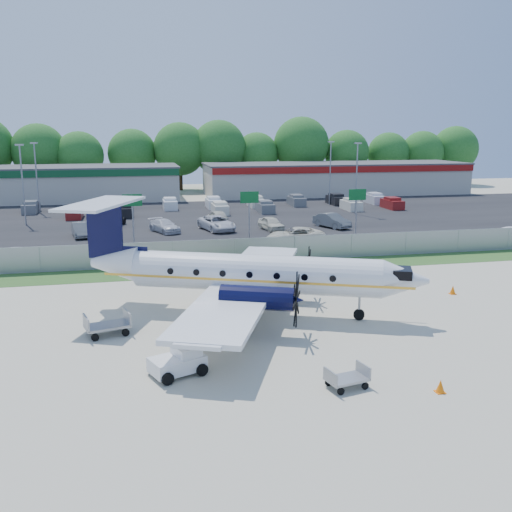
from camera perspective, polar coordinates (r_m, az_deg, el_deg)
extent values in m
plane|color=#BBB59E|center=(33.20, 2.20, -6.06)|extent=(170.00, 170.00, 0.00)
cube|color=#2D561E|center=(44.48, -1.63, -1.26)|extent=(170.00, 4.00, 0.02)
cube|color=black|center=(51.20, -3.07, 0.55)|extent=(170.00, 8.00, 0.02)
cube|color=black|center=(71.71, -5.76, 3.92)|extent=(170.00, 32.00, 0.02)
cube|color=gray|center=(46.18, -2.10, 0.51)|extent=(120.00, 0.02, 1.90)
cube|color=gray|center=(45.98, -2.11, 1.70)|extent=(120.00, 0.06, 0.06)
cube|color=gray|center=(46.38, -2.09, -0.64)|extent=(120.00, 0.06, 0.06)
cube|color=#B8B3A6|center=(94.23, -22.15, 6.62)|extent=(46.00, 12.00, 5.00)
cube|color=#474749|center=(94.04, -22.28, 8.20)|extent=(46.40, 12.40, 0.24)
cube|color=#0F4723|center=(88.09, -22.91, 7.52)|extent=(46.00, 0.20, 1.00)
cube|color=#B8B3A6|center=(98.83, 7.97, 7.63)|extent=(44.00, 12.00, 5.00)
cube|color=#474749|center=(98.65, 8.02, 9.15)|extent=(44.40, 12.40, 0.24)
cube|color=maroon|center=(92.99, 9.31, 8.54)|extent=(44.00, 0.20, 1.00)
cylinder|color=gray|center=(54.09, -12.20, 3.61)|extent=(0.14, 0.14, 5.00)
cube|color=#0C5923|center=(53.70, -12.29, 5.48)|extent=(1.80, 0.08, 1.10)
cylinder|color=gray|center=(55.17, -0.68, 4.05)|extent=(0.14, 0.14, 5.00)
cube|color=#0C5923|center=(54.80, -0.66, 5.89)|extent=(1.80, 0.08, 1.10)
cylinder|color=gray|center=(58.35, 9.99, 4.32)|extent=(0.14, 0.14, 5.00)
cube|color=#0C5923|center=(57.99, 10.11, 6.06)|extent=(1.80, 0.08, 1.10)
cylinder|color=gray|center=(69.82, -22.29, 6.55)|extent=(0.18, 0.18, 9.00)
cube|color=gray|center=(69.57, -22.60, 10.23)|extent=(0.90, 0.35, 0.18)
cylinder|color=gray|center=(74.20, 10.02, 7.57)|extent=(0.18, 0.18, 9.00)
cube|color=gray|center=(73.97, 10.15, 11.04)|extent=(0.90, 0.35, 0.18)
cylinder|color=gray|center=(79.65, -21.08, 7.25)|extent=(0.18, 0.18, 9.00)
cube|color=gray|center=(79.44, -21.33, 10.48)|extent=(0.90, 0.35, 0.18)
cylinder|color=gray|center=(83.52, 7.42, 8.17)|extent=(0.18, 0.18, 9.00)
cube|color=gray|center=(83.31, 7.51, 11.26)|extent=(0.90, 0.35, 0.18)
cylinder|color=white|center=(32.93, 0.00, -1.74)|extent=(14.04, 7.53, 2.17)
cone|color=white|center=(32.52, 14.74, -2.35)|extent=(3.16, 2.98, 2.17)
cone|color=white|center=(35.45, -13.87, -0.71)|extent=(3.58, 3.15, 2.17)
cube|color=black|center=(32.40, 14.38, -1.65)|extent=(1.52, 1.77, 0.51)
cube|color=white|center=(33.20, -0.98, -2.75)|extent=(11.16, 19.99, 0.25)
cylinder|color=black|center=(29.79, 0.13, -4.19)|extent=(4.08, 2.66, 1.26)
cylinder|color=black|center=(36.11, 2.03, -1.23)|extent=(4.08, 2.66, 1.26)
cube|color=black|center=(35.31, -14.88, 2.41)|extent=(2.09, 1.03, 3.32)
cube|color=white|center=(35.12, -15.20, 5.08)|extent=(5.27, 7.61, 0.16)
cylinder|color=gray|center=(32.88, 10.29, -5.08)|extent=(0.14, 0.14, 1.49)
cylinder|color=black|center=(33.01, 10.26, -5.78)|extent=(0.67, 0.44, 0.64)
cylinder|color=black|center=(30.54, -2.21, -7.01)|extent=(0.85, 0.71, 0.73)
cylinder|color=black|center=(36.73, 0.06, -3.63)|extent=(0.85, 0.71, 0.73)
cube|color=white|center=(25.71, -7.88, -10.62)|extent=(2.66, 2.15, 0.65)
cube|color=white|center=(25.70, -6.98, -9.37)|extent=(1.39, 1.50, 0.46)
cube|color=black|center=(25.87, -6.16, -9.16)|extent=(0.54, 1.00, 0.37)
cylinder|color=black|center=(24.87, -8.85, -12.05)|extent=(0.59, 0.40, 0.55)
cylinder|color=black|center=(26.08, -10.25, -10.91)|extent=(0.59, 0.40, 0.55)
cylinder|color=black|center=(25.56, -5.43, -11.26)|extent=(0.59, 0.40, 0.55)
cylinder|color=black|center=(26.73, -6.95, -10.20)|extent=(0.59, 0.40, 0.55)
cube|color=gray|center=(31.12, -14.64, -6.77)|extent=(2.53, 1.89, 0.13)
cube|color=gray|center=(30.82, -16.62, -6.42)|extent=(0.44, 1.33, 0.67)
cube|color=gray|center=(31.24, -12.76, -5.94)|extent=(0.44, 1.33, 0.67)
cylinder|color=black|center=(30.50, -15.80, -7.84)|extent=(0.43, 0.24, 0.40)
cylinder|color=black|center=(31.65, -16.27, -7.12)|extent=(0.43, 0.24, 0.40)
cylinder|color=black|center=(30.82, -12.91, -7.47)|extent=(0.43, 0.24, 0.40)
cylinder|color=black|center=(31.95, -13.48, -6.77)|extent=(0.43, 0.24, 0.40)
cube|color=gray|center=(24.62, 9.08, -12.05)|extent=(1.90, 1.39, 0.10)
cube|color=gray|center=(24.10, 7.45, -11.88)|extent=(0.30, 1.02, 0.52)
cube|color=gray|center=(24.95, 10.68, -11.12)|extent=(0.30, 1.02, 0.52)
cylinder|color=black|center=(24.05, 8.48, -13.24)|extent=(0.32, 0.17, 0.31)
cylinder|color=black|center=(24.77, 7.25, -12.42)|extent=(0.32, 0.17, 0.31)
cylinder|color=black|center=(24.68, 10.87, -12.64)|extent=(0.32, 0.17, 0.31)
cylinder|color=black|center=(25.38, 9.60, -11.86)|extent=(0.32, 0.17, 0.31)
cone|color=orange|center=(39.72, 19.08, -3.20)|extent=(0.39, 0.39, 0.58)
cube|color=orange|center=(39.80, 19.05, -3.59)|extent=(0.41, 0.41, 0.03)
cone|color=orange|center=(25.12, 17.95, -12.27)|extent=(0.37, 0.37, 0.56)
cube|color=orange|center=(25.23, 17.91, -12.82)|extent=(0.39, 0.39, 0.03)
cone|color=orange|center=(37.00, 3.87, -3.74)|extent=(0.32, 0.32, 0.48)
cube|color=orange|center=(37.06, 3.87, -4.08)|extent=(0.34, 0.34, 0.03)
imported|color=silver|center=(49.12, -22.40, -0.91)|extent=(5.50, 3.03, 1.46)
imported|color=beige|center=(54.51, 3.97, 1.25)|extent=(5.75, 3.02, 1.54)
imported|color=#595B5E|center=(60.47, -17.06, 1.84)|extent=(2.32, 4.67, 1.47)
imported|color=silver|center=(61.20, -9.12, 2.36)|extent=(3.62, 5.04, 1.36)
imported|color=silver|center=(61.71, -3.95, 2.57)|extent=(4.00, 6.17, 1.58)
imported|color=beige|center=(61.71, 1.54, 2.59)|extent=(2.44, 4.51, 1.46)
imported|color=#595B5E|center=(63.92, 7.57, 2.83)|extent=(3.39, 5.08, 1.58)
imported|color=black|center=(66.00, -14.31, 2.85)|extent=(3.70, 5.73, 1.54)
imported|color=beige|center=(66.73, -3.85, 3.31)|extent=(2.19, 4.60, 1.52)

